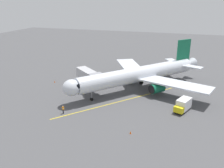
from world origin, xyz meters
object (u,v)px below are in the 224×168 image
airplane (140,74)px  safety_cone_wing_port (55,82)px  ground_crew_marshaller (63,110)px  jet_bridge (90,77)px  box_truck_portside (163,71)px  safety_cone_nose_right (130,132)px  safety_cone_nose_left (82,90)px  box_truck_near_nose (183,105)px

airplane → safety_cone_wing_port: bearing=5.6°
ground_crew_marshaller → jet_bridge: bearing=-91.8°
airplane → ground_crew_marshaller: bearing=57.5°
airplane → safety_cone_wing_port: size_ratio=61.34×
airplane → jet_bridge: size_ratio=3.37×
box_truck_portside → safety_cone_wing_port: box_truck_portside is taller
jet_bridge → safety_cone_wing_port: (12.13, -2.91, -3.49)m
safety_cone_nose_right → airplane: bearing=-81.8°
safety_cone_nose_left → safety_cone_wing_port: same height
ground_crew_marshaller → safety_cone_wing_port: (11.72, -16.12, -0.61)m
safety_cone_wing_port → box_truck_near_nose: bearing=168.0°
jet_bridge → safety_cone_nose_right: jet_bridge is taller
safety_cone_nose_left → jet_bridge: bearing=-173.1°
ground_crew_marshaller → airplane: bearing=-122.5°
jet_bridge → ground_crew_marshaller: size_ratio=5.85×
airplane → jet_bridge: airplane is taller
jet_bridge → safety_cone_nose_right: size_ratio=18.20×
box_truck_portside → airplane: bearing=72.1°
box_truck_near_nose → safety_cone_nose_right: 14.51m
airplane → safety_cone_nose_left: airplane is taller
box_truck_near_nose → safety_cone_wing_port: size_ratio=9.08×
box_truck_portside → safety_cone_nose_left: box_truck_portside is taller
airplane → safety_cone_nose_left: size_ratio=61.34×
safety_cone_nose_right → safety_cone_nose_left: bearing=-43.9°
box_truck_portside → safety_cone_nose_right: box_truck_portside is taller
safety_cone_nose_left → airplane: bearing=-158.1°
box_truck_portside → safety_cone_wing_port: 32.21m
jet_bridge → ground_crew_marshaller: (0.41, 13.21, -2.88)m
box_truck_near_nose → safety_cone_nose_right: bearing=56.0°
airplane → safety_cone_nose_left: 15.19m
jet_bridge → safety_cone_wing_port: bearing=-13.5°
ground_crew_marshaller → box_truck_near_nose: (-22.98, -8.74, 0.50)m
airplane → jet_bridge: (11.35, 5.22, -0.24)m
box_truck_portside → safety_cone_nose_right: size_ratio=9.05×
ground_crew_marshaller → box_truck_portside: box_truck_portside is taller
safety_cone_nose_right → box_truck_near_nose: bearing=-124.0°
box_truck_portside → jet_bridge: bearing=50.2°
box_truck_portside → ground_crew_marshaller: bearing=63.3°
box_truck_near_nose → ground_crew_marshaller: bearing=20.8°
ground_crew_marshaller → box_truck_near_nose: 24.59m
jet_bridge → box_truck_near_nose: bearing=168.8°
box_truck_near_nose → box_truck_portside: bearing=-73.8°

